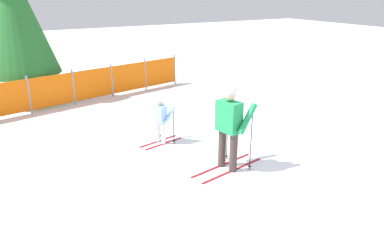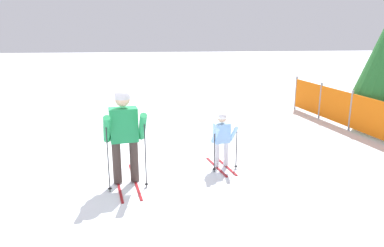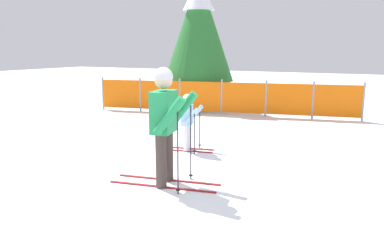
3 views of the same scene
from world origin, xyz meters
name	(u,v)px [view 2 (image 2 of 3)]	position (x,y,z in m)	size (l,w,h in m)	color
ground_plane	(120,182)	(0.00, 0.00, 0.00)	(60.00, 60.00, 0.00)	white
skier_adult	(124,129)	(0.05, 0.13, 1.07)	(1.73, 0.83, 1.79)	maroon
skier_child	(222,136)	(-0.57, 2.04, 0.68)	(1.12, 0.57, 1.17)	maroon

